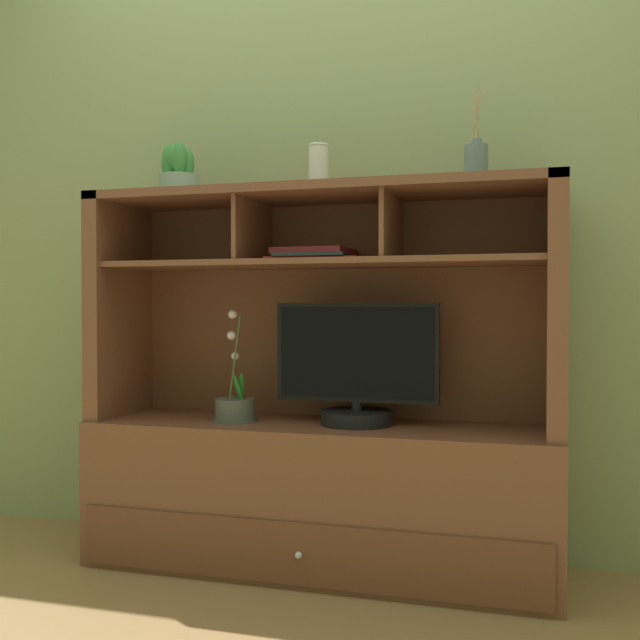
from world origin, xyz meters
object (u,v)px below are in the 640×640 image
Objects in this scene: potted_orchid at (235,407)px; potted_succulent at (178,172)px; tv_monitor at (357,373)px; ceramic_vase at (319,166)px; media_console at (321,450)px; diffuser_bottle at (476,163)px; magazine_stack_left at (315,255)px.

potted_orchid is 0.87m from potted_succulent.
ceramic_vase reaches higher than tv_monitor.
ceramic_vase is at bearing 4.23° from potted_orchid.
media_console is 10.72× the size of ceramic_vase.
potted_orchid is at bearing -175.27° from diffuser_bottle.
magazine_stack_left reaches higher than potted_orchid.
potted_succulent reaches higher than ceramic_vase.
magazine_stack_left is at bearing 178.97° from diffuser_bottle.
ceramic_vase is at bearing -90.00° from media_console.
magazine_stack_left is at bearing 168.66° from tv_monitor.
ceramic_vase is (0.53, -0.00, -0.01)m from potted_succulent.
diffuser_bottle is 0.53m from ceramic_vase.
ceramic_vase is at bearing -174.98° from diffuser_bottle.
diffuser_bottle reaches higher than magazine_stack_left.
potted_succulent is (-0.53, -0.02, 0.99)m from media_console.
magazine_stack_left is (0.27, 0.08, 0.53)m from potted_orchid.
diffuser_bottle reaches higher than media_console.
potted_orchid is at bearing -175.77° from ceramic_vase.
diffuser_bottle is at bearing 4.73° from potted_orchid.
potted_orchid is 1.15× the size of magazine_stack_left.
ceramic_vase reaches higher than media_console.
media_console is 0.30m from tv_monitor.
ceramic_vase is (-0.13, -0.02, 0.71)m from tv_monitor.
media_console is at bearing 9.14° from potted_orchid.
ceramic_vase reaches higher than potted_orchid.
diffuser_bottle is 2.08× the size of ceramic_vase.
diffuser_bottle is (0.56, -0.01, 0.29)m from magazine_stack_left.
media_console is at bearing 179.26° from tv_monitor.
potted_orchid is (-0.30, -0.05, 0.15)m from media_console.
magazine_stack_left is 1.84× the size of potted_succulent.
magazine_stack_left is 2.27× the size of ceramic_vase.
potted_orchid is 0.61m from magazine_stack_left.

